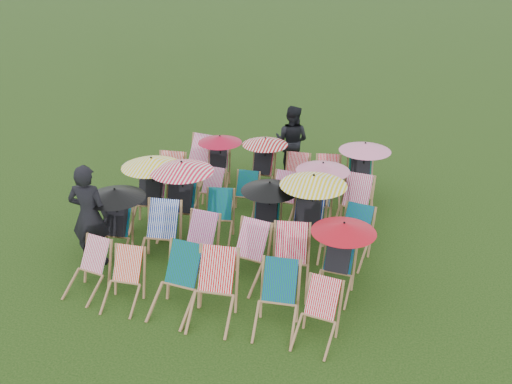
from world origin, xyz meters
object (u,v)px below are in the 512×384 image
(person_left, at_px, (89,215))
(deckchair_29, at_px, (361,172))
(deckchair_0, at_px, (87,269))
(person_rear, at_px, (292,141))
(deckchair_5, at_px, (317,316))

(person_left, bearing_deg, deckchair_29, -146.16)
(deckchair_0, xyz_separation_m, person_rear, (2.02, 5.67, 0.43))
(deckchair_0, relative_size, person_left, 0.45)
(deckchair_5, height_order, deckchair_29, deckchair_29)
(deckchair_5, relative_size, deckchair_29, 0.66)
(person_rear, bearing_deg, deckchair_5, 114.68)
(deckchair_29, distance_m, person_left, 5.70)
(deckchair_0, xyz_separation_m, deckchair_5, (3.81, -0.10, 0.01))
(deckchair_0, distance_m, person_left, 1.05)
(deckchair_5, height_order, person_left, person_left)
(deckchair_5, xyz_separation_m, deckchair_29, (-0.02, 4.78, 0.26))
(person_left, distance_m, person_rear, 5.41)
(deckchair_29, bearing_deg, deckchair_5, -99.92)
(deckchair_5, height_order, person_rear, person_rear)
(deckchair_29, bearing_deg, deckchair_0, -139.11)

